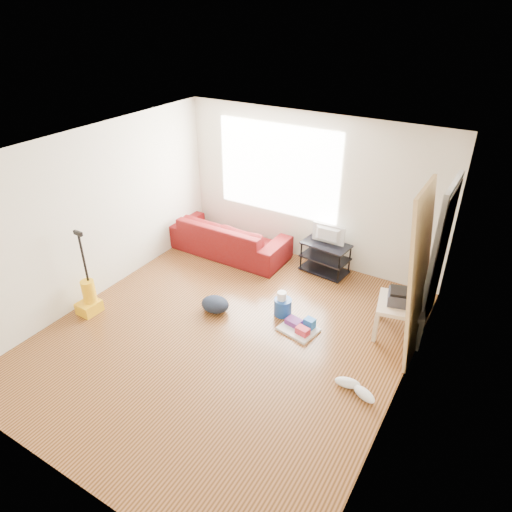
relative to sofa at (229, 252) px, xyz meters
The scene contains 13 objects.
room 2.57m from the sofa, 53.45° to the right, with size 4.51×5.01×2.51m.
sofa is the anchor object (origin of this frame).
tv_stand 1.77m from the sofa, ahead, with size 0.80×0.51×0.52m.
tv 1.87m from the sofa, ahead, with size 0.54×0.07×0.31m, color black.
side_table 3.31m from the sofa, 12.15° to the right, with size 0.71×0.71×0.49m.
printer 3.34m from the sofa, 12.15° to the right, with size 0.44×0.37×0.20m.
bucket 2.02m from the sofa, 33.60° to the right, with size 0.25×0.25×0.25m, color navy.
toilet_paper 2.02m from the sofa, 34.03° to the right, with size 0.13×0.13×0.12m, color white.
cleaning_tray 2.45m from the sofa, 32.75° to the right, with size 0.55×0.48×0.18m.
backpack 1.75m from the sofa, 62.55° to the right, with size 0.41×0.33×0.23m, color black.
sneakers 3.71m from the sofa, 32.85° to the right, with size 0.55×0.28×0.12m.
vacuum 2.61m from the sofa, 106.51° to the right, with size 0.28×0.31×1.28m.
door_panel 3.53m from the sofa, 15.95° to the right, with size 0.04×0.89×2.23m, color tan.
Camera 1 is at (2.82, -3.91, 3.99)m, focal length 32.00 mm.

